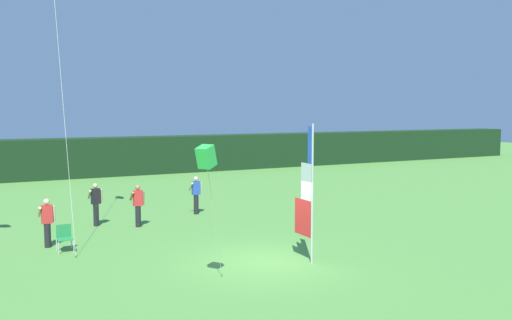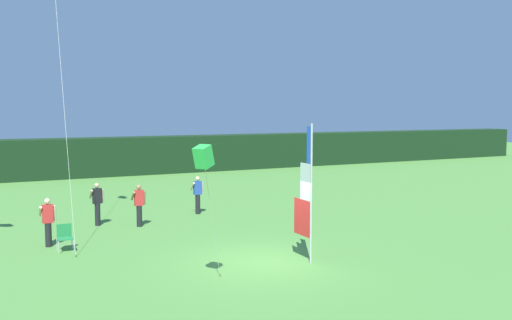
% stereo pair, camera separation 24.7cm
% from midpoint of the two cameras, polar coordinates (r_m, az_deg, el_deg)
% --- Properties ---
extents(ground_plane, '(120.00, 120.00, 0.00)m').
position_cam_midpoint_polar(ground_plane, '(17.35, 1.24, -10.55)').
color(ground_plane, '#518E3D').
extents(distant_treeline, '(80.00, 2.40, 2.71)m').
position_cam_midpoint_polar(distant_treeline, '(40.67, -15.30, 0.33)').
color(distant_treeline, black).
rests_on(distant_treeline, ground).
extents(banner_flag, '(0.06, 1.03, 4.31)m').
position_cam_midpoint_polar(banner_flag, '(17.08, 5.63, -3.73)').
color(banner_flag, '#B7B7BC').
rests_on(banner_flag, ground).
extents(person_near_banner, '(0.55, 0.48, 1.69)m').
position_cam_midpoint_polar(person_near_banner, '(20.28, -20.44, -5.94)').
color(person_near_banner, black).
rests_on(person_near_banner, ground).
extents(person_mid_field, '(0.55, 0.48, 1.75)m').
position_cam_midpoint_polar(person_mid_field, '(23.30, -15.84, -4.29)').
color(person_mid_field, black).
rests_on(person_mid_field, ground).
extents(person_far_left, '(0.55, 0.48, 1.71)m').
position_cam_midpoint_polar(person_far_left, '(22.70, -11.72, -4.51)').
color(person_far_left, black).
rests_on(person_far_left, ground).
extents(person_far_right, '(0.55, 0.48, 1.71)m').
position_cam_midpoint_polar(person_far_right, '(25.03, -5.79, -3.51)').
color(person_far_right, black).
rests_on(person_far_right, ground).
extents(folding_chair, '(0.51, 0.51, 0.89)m').
position_cam_midpoint_polar(folding_chair, '(19.60, -18.86, -7.44)').
color(folding_chair, '#BCBCC1').
rests_on(folding_chair, ground).
extents(kite_green_box_0, '(1.23, 1.44, 3.85)m').
position_cam_midpoint_polar(kite_green_box_0, '(13.92, -4.96, 0.28)').
color(kite_green_box_0, brown).
rests_on(kite_green_box_0, ground).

